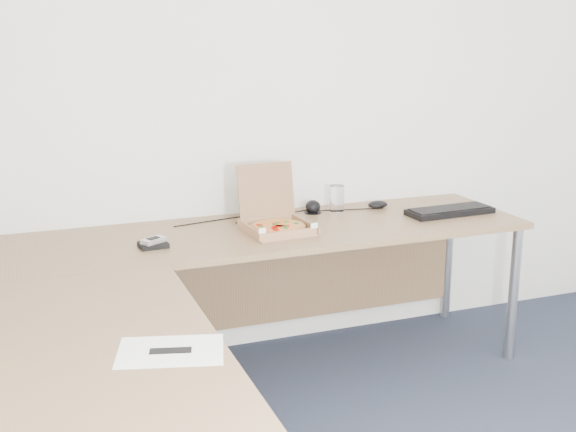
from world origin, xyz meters
name	(u,v)px	position (x,y,z in m)	size (l,w,h in m)	color
room_shell	(574,165)	(0.00, 0.00, 1.25)	(3.50, 3.50, 2.50)	white
desk	(229,270)	(-0.82, 0.97, 0.70)	(2.50, 2.20, 0.73)	olive
pizza_box	(277,223)	(-0.47, 1.37, 0.77)	(0.29, 0.34, 0.29)	#A5754F
drinking_glass	(337,198)	(-0.05, 1.61, 0.80)	(0.08, 0.08, 0.13)	white
keyboard	(450,211)	(0.46, 1.35, 0.74)	(0.45, 0.16, 0.03)	black
mouse	(378,205)	(0.17, 1.59, 0.75)	(0.11, 0.07, 0.04)	black
wallet	(153,245)	(-1.07, 1.31, 0.74)	(0.12, 0.10, 0.02)	black
phone	(154,240)	(-1.06, 1.31, 0.76)	(0.10, 0.06, 0.02)	#B2B5BA
paper_sheet	(171,351)	(-1.22, 0.24, 0.73)	(0.31, 0.22, 0.00)	white
dome_speaker	(313,206)	(-0.19, 1.62, 0.77)	(0.09, 0.09, 0.07)	black
cable_bundle	(276,215)	(-0.38, 1.62, 0.73)	(0.54, 0.04, 0.01)	black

